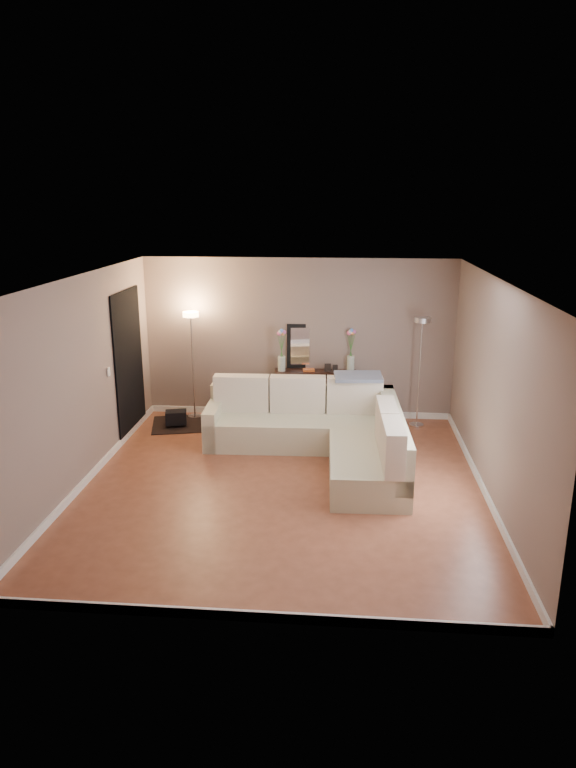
# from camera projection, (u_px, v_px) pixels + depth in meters

# --- Properties ---
(floor) EXTENTS (5.00, 5.50, 0.01)m
(floor) POSITION_uv_depth(u_px,v_px,m) (283.00, 485.00, 8.11)
(floor) COLOR brown
(floor) RESTS_ON ground
(ceiling) EXTENTS (5.00, 5.50, 0.01)m
(ceiling) POSITION_uv_depth(u_px,v_px,m) (282.00, 278.00, 7.39)
(ceiling) COLOR white
(ceiling) RESTS_ON ground
(wall_back) EXTENTS (5.00, 0.02, 2.60)m
(wall_back) POSITION_uv_depth(u_px,v_px,m) (298.00, 339.00, 10.39)
(wall_back) COLOR gray
(wall_back) RESTS_ON ground
(wall_front) EXTENTS (5.00, 0.02, 2.60)m
(wall_front) POSITION_uv_depth(u_px,v_px,m) (250.00, 483.00, 5.11)
(wall_front) COLOR gray
(wall_front) RESTS_ON ground
(wall_left) EXTENTS (0.02, 5.50, 2.60)m
(wall_left) POSITION_uv_depth(u_px,v_px,m) (81.00, 382.00, 7.96)
(wall_left) COLOR gray
(wall_left) RESTS_ON ground
(wall_right) EXTENTS (0.02, 5.50, 2.60)m
(wall_right) POSITION_uv_depth(u_px,v_px,m) (494.00, 392.00, 7.54)
(wall_right) COLOR gray
(wall_right) RESTS_ON ground
(baseboard_back) EXTENTS (5.00, 0.03, 0.10)m
(baseboard_back) POSITION_uv_depth(u_px,v_px,m) (298.00, 412.00, 10.72)
(baseboard_back) COLOR white
(baseboard_back) RESTS_ON ground
(baseboard_front) EXTENTS (5.00, 0.03, 0.10)m
(baseboard_front) POSITION_uv_depth(u_px,v_px,m) (253.00, 616.00, 5.48)
(baseboard_front) COLOR white
(baseboard_front) RESTS_ON ground
(baseboard_left) EXTENTS (0.03, 5.50, 0.10)m
(baseboard_left) POSITION_uv_depth(u_px,v_px,m) (92.00, 474.00, 8.30)
(baseboard_left) COLOR white
(baseboard_left) RESTS_ON ground
(baseboard_right) EXTENTS (0.03, 5.50, 0.10)m
(baseboard_right) POSITION_uv_depth(u_px,v_px,m) (483.00, 489.00, 7.89)
(baseboard_right) COLOR white
(baseboard_right) RESTS_ON ground
(doorway) EXTENTS (0.02, 1.20, 2.20)m
(doorway) POSITION_uv_depth(u_px,v_px,m) (129.00, 364.00, 9.64)
(doorway) COLOR black
(doorway) RESTS_ON ground
(switch_plate) EXTENTS (0.02, 0.08, 0.12)m
(switch_plate) POSITION_uv_depth(u_px,v_px,m) (109.00, 372.00, 8.80)
(switch_plate) COLOR white
(switch_plate) RESTS_ON ground
(sectional_sofa) EXTENTS (2.82, 2.65, 0.97)m
(sectional_sofa) POSITION_uv_depth(u_px,v_px,m) (325.00, 431.00, 8.97)
(sectional_sofa) COLOR beige
(sectional_sofa) RESTS_ON floor
(throw_blanket) EXTENTS (0.72, 0.46, 0.09)m
(throw_blanket) POSITION_uv_depth(u_px,v_px,m) (358.00, 377.00, 9.41)
(throw_blanket) COLOR slate
(throw_blanket) RESTS_ON sectional_sofa
(console_table) EXTENTS (1.35, 0.51, 0.81)m
(console_table) POSITION_uv_depth(u_px,v_px,m) (311.00, 391.00, 10.47)
(console_table) COLOR black
(console_table) RESTS_ON floor
(leaning_mirror) EXTENTS (0.93, 0.15, 0.73)m
(leaning_mirror) POSITION_uv_depth(u_px,v_px,m) (316.00, 346.00, 10.43)
(leaning_mirror) COLOR black
(leaning_mirror) RESTS_ON console_table
(table_decor) EXTENTS (0.56, 0.14, 0.13)m
(table_decor) POSITION_uv_depth(u_px,v_px,m) (316.00, 369.00, 10.32)
(table_decor) COLOR orange
(table_decor) RESTS_ON console_table
(flower_vase_left) EXTENTS (0.16, 0.14, 0.69)m
(flower_vase_left) POSITION_uv_depth(u_px,v_px,m) (282.00, 353.00, 10.27)
(flower_vase_left) COLOR silver
(flower_vase_left) RESTS_ON console_table
(flower_vase_right) EXTENTS (0.16, 0.14, 0.69)m
(flower_vase_right) POSITION_uv_depth(u_px,v_px,m) (351.00, 353.00, 10.31)
(flower_vase_right) COLOR silver
(flower_vase_right) RESTS_ON console_table
(floor_lamp_lit) EXTENTS (0.30, 0.30, 1.76)m
(floor_lamp_lit) POSITION_uv_depth(u_px,v_px,m) (192.00, 344.00, 10.29)
(floor_lamp_lit) COLOR silver
(floor_lamp_lit) RESTS_ON floor
(floor_lamp_unlit) EXTENTS (0.30, 0.30, 1.75)m
(floor_lamp_unlit) POSITION_uv_depth(u_px,v_px,m) (421.00, 350.00, 9.89)
(floor_lamp_unlit) COLOR silver
(floor_lamp_unlit) RESTS_ON floor
(charcoal_rug) EXTENTS (1.32, 1.10, 0.02)m
(charcoal_rug) POSITION_uv_depth(u_px,v_px,m) (189.00, 424.00, 10.30)
(charcoal_rug) COLOR black
(charcoal_rug) RESTS_ON floor
(black_bag) EXTENTS (0.37, 0.30, 0.21)m
(black_bag) POSITION_uv_depth(u_px,v_px,m) (176.00, 417.00, 10.14)
(black_bag) COLOR black
(black_bag) RESTS_ON charcoal_rug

